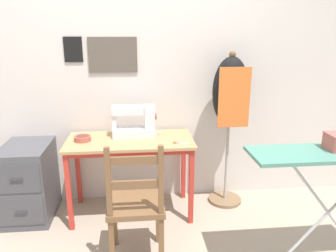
# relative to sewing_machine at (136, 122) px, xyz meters

# --- Properties ---
(ground_plane) EXTENTS (14.00, 14.00, 0.00)m
(ground_plane) POSITION_rel_sewing_machine_xyz_m (-0.06, -0.36, -0.85)
(ground_plane) COLOR tan
(wall_back) EXTENTS (10.00, 0.07, 2.55)m
(wall_back) POSITION_rel_sewing_machine_xyz_m (-0.06, 0.24, 0.43)
(wall_back) COLOR silver
(wall_back) RESTS_ON ground_plane
(sewing_table) EXTENTS (1.10, 0.54, 0.72)m
(sewing_table) POSITION_rel_sewing_machine_xyz_m (-0.06, -0.11, -0.22)
(sewing_table) COLOR tan
(sewing_table) RESTS_ON ground_plane
(sewing_machine) EXTENTS (0.39, 0.18, 0.30)m
(sewing_machine) POSITION_rel_sewing_machine_xyz_m (0.00, 0.00, 0.00)
(sewing_machine) COLOR white
(sewing_machine) RESTS_ON sewing_table
(fabric_bowl) EXTENTS (0.14, 0.14, 0.04)m
(fabric_bowl) POSITION_rel_sewing_machine_xyz_m (-0.46, -0.09, -0.11)
(fabric_bowl) COLOR #B25647
(fabric_bowl) RESTS_ON sewing_table
(scissors) EXTENTS (0.14, 0.09, 0.01)m
(scissors) POSITION_rel_sewing_machine_xyz_m (0.35, -0.24, -0.13)
(scissors) COLOR silver
(scissors) RESTS_ON sewing_table
(thread_spool_near_machine) EXTENTS (0.03, 0.03, 0.03)m
(thread_spool_near_machine) POSITION_rel_sewing_machine_xyz_m (0.21, -0.01, -0.12)
(thread_spool_near_machine) COLOR silver
(thread_spool_near_machine) RESTS_ON sewing_table
(wooden_chair) EXTENTS (0.40, 0.38, 0.93)m
(wooden_chair) POSITION_rel_sewing_machine_xyz_m (-0.02, -0.75, -0.40)
(wooden_chair) COLOR brown
(wooden_chair) RESTS_ON ground_plane
(filing_cabinet) EXTENTS (0.40, 0.56, 0.67)m
(filing_cabinet) POSITION_rel_sewing_machine_xyz_m (-0.97, -0.06, -0.51)
(filing_cabinet) COLOR #4C4C51
(filing_cabinet) RESTS_ON ground_plane
(dress_form) EXTENTS (0.33, 0.32, 1.46)m
(dress_form) POSITION_rel_sewing_machine_xyz_m (0.86, 0.02, 0.19)
(dress_form) COLOR #846647
(dress_form) RESTS_ON ground_plane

